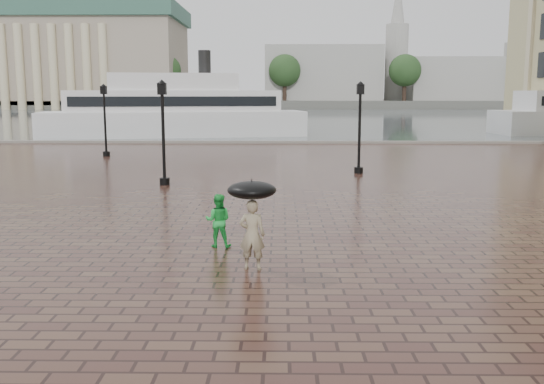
{
  "coord_description": "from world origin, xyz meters",
  "views": [
    {
      "loc": [
        -0.9,
        -16.18,
        3.98
      ],
      "look_at": [
        -1.13,
        -0.46,
        1.4
      ],
      "focal_mm": 40.0,
      "sensor_mm": 36.0,
      "label": 1
    }
  ],
  "objects_px": {
    "child_pedestrian": "(218,221)",
    "ferry_near": "(174,111)",
    "adult_pedestrian": "(252,235)",
    "street_lamps": "(202,125)"
  },
  "relations": [
    {
      "from": "ferry_near",
      "to": "child_pedestrian",
      "type": "bearing_deg",
      "value": -90.2
    },
    {
      "from": "child_pedestrian",
      "to": "adult_pedestrian",
      "type": "bearing_deg",
      "value": 119.07
    },
    {
      "from": "adult_pedestrian",
      "to": "ferry_near",
      "type": "height_order",
      "value": "ferry_near"
    },
    {
      "from": "ferry_near",
      "to": "adult_pedestrian",
      "type": "bearing_deg",
      "value": -89.47
    },
    {
      "from": "child_pedestrian",
      "to": "ferry_near",
      "type": "bearing_deg",
      "value": -75.14
    },
    {
      "from": "street_lamps",
      "to": "ferry_near",
      "type": "distance_m",
      "value": 25.04
    },
    {
      "from": "adult_pedestrian",
      "to": "child_pedestrian",
      "type": "xyz_separation_m",
      "value": [
        -0.98,
        2.04,
        -0.11
      ]
    },
    {
      "from": "street_lamps",
      "to": "adult_pedestrian",
      "type": "xyz_separation_m",
      "value": [
        3.45,
        -18.17,
        -1.51
      ]
    },
    {
      "from": "adult_pedestrian",
      "to": "ferry_near",
      "type": "distance_m",
      "value": 43.55
    },
    {
      "from": "child_pedestrian",
      "to": "ferry_near",
      "type": "height_order",
      "value": "ferry_near"
    }
  ]
}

